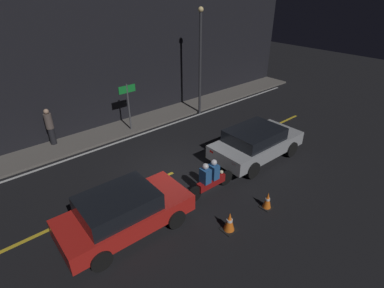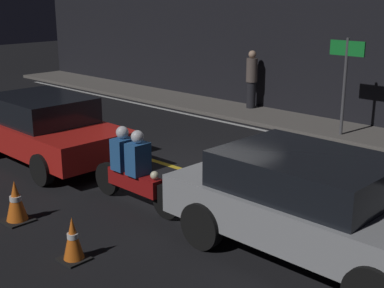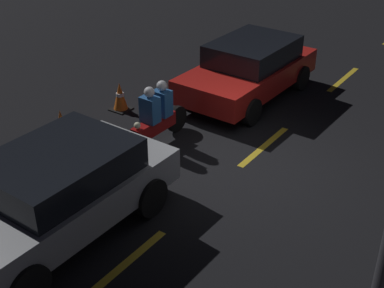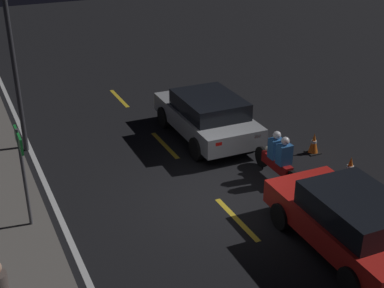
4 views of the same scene
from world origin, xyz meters
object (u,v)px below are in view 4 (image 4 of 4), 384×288
at_px(taxi_red, 351,221).
at_px(street_lamp, 11,45).
at_px(hatchback_silver, 207,115).
at_px(traffic_cone_mid, 314,143).
at_px(motorcycle, 279,158).
at_px(shop_sign, 21,159).
at_px(traffic_cone_near, 350,169).

xyz_separation_m(taxi_red, street_lamp, (8.02, 5.49, 2.48)).
relative_size(hatchback_silver, traffic_cone_mid, 6.59).
relative_size(motorcycle, street_lamp, 0.38).
xyz_separation_m(taxi_red, hatchback_silver, (6.50, 0.18, 0.03)).
relative_size(taxi_red, hatchback_silver, 0.96).
xyz_separation_m(motorcycle, street_lamp, (4.74, 5.85, 2.59)).
distance_m(shop_sign, street_lamp, 4.53).
distance_m(taxi_red, shop_sign, 7.23).
bearing_deg(taxi_red, traffic_cone_near, -39.21).
relative_size(motorcycle, shop_sign, 0.90).
height_order(traffic_cone_near, street_lamp, street_lamp).
distance_m(motorcycle, shop_sign, 6.55).
distance_m(traffic_cone_near, traffic_cone_mid, 1.76).
height_order(motorcycle, traffic_cone_mid, motorcycle).
bearing_deg(taxi_red, traffic_cone_mid, -26.47).
bearing_deg(hatchback_silver, street_lamp, 74.90).
bearing_deg(traffic_cone_near, taxi_red, 139.46).
relative_size(traffic_cone_near, traffic_cone_mid, 1.08).
height_order(motorcycle, traffic_cone_near, motorcycle).
distance_m(hatchback_silver, traffic_cone_mid, 3.35).
xyz_separation_m(traffic_cone_near, street_lamp, (5.57, 7.59, 2.90)).
height_order(taxi_red, traffic_cone_near, taxi_red).
relative_size(traffic_cone_mid, shop_sign, 0.27).
bearing_deg(hatchback_silver, traffic_cone_mid, -132.87).
height_order(shop_sign, street_lamp, street_lamp).
distance_m(taxi_red, street_lamp, 10.04).
distance_m(motorcycle, traffic_cone_mid, 2.11).
distance_m(hatchback_silver, motorcycle, 3.26).
height_order(hatchback_silver, shop_sign, shop_sign).
xyz_separation_m(taxi_red, traffic_cone_mid, (4.21, -2.22, -0.44)).
bearing_deg(shop_sign, taxi_red, -121.84).
distance_m(hatchback_silver, shop_sign, 6.58).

